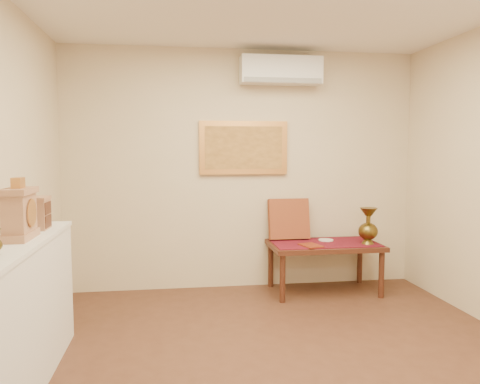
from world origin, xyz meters
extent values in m
plane|color=brown|center=(0.00, 0.00, 0.00)|extent=(4.50, 4.50, 0.00)
cube|color=beige|center=(0.00, 2.25, 1.35)|extent=(4.00, 0.02, 2.70)
cube|color=maroon|center=(0.85, 1.88, 0.55)|extent=(1.14, 0.59, 0.01)
cylinder|color=white|center=(0.90, 1.98, 0.56)|extent=(0.17, 0.17, 0.01)
cube|color=maroon|center=(0.64, 1.71, 0.56)|extent=(0.24, 0.29, 0.01)
cube|color=maroon|center=(0.51, 2.13, 0.79)|extent=(0.46, 0.19, 0.47)
cube|color=silver|center=(-1.82, 0.00, 0.47)|extent=(0.35, 2.00, 0.95)
cube|color=silver|center=(-1.82, 0.00, 0.96)|extent=(0.37, 2.02, 0.03)
cube|color=tan|center=(-1.81, 0.22, 1.00)|extent=(0.16, 0.36, 0.05)
cube|color=tan|center=(-1.81, 0.22, 1.16)|extent=(0.14, 0.30, 0.25)
cylinder|color=beige|center=(-1.73, 0.22, 1.16)|extent=(0.01, 0.17, 0.17)
cylinder|color=#C3823E|center=(-1.73, 0.22, 1.16)|extent=(0.01, 0.19, 0.19)
cube|color=tan|center=(-1.81, 0.22, 1.30)|extent=(0.17, 0.34, 0.04)
cube|color=#C3823E|center=(-1.81, 0.22, 1.35)|extent=(0.06, 0.11, 0.07)
cube|color=tan|center=(-1.80, 0.61, 1.09)|extent=(0.15, 0.20, 0.22)
cube|color=#462115|center=(-1.73, 0.61, 1.04)|extent=(0.01, 0.17, 0.09)
cube|color=#462115|center=(-1.73, 0.61, 1.14)|extent=(0.01, 0.17, 0.09)
cube|color=tan|center=(-1.80, 0.61, 1.21)|extent=(0.16, 0.21, 0.02)
cube|color=#462115|center=(0.85, 1.88, 0.53)|extent=(1.20, 0.70, 0.05)
cylinder|color=#462115|center=(0.31, 1.59, 0.25)|extent=(0.06, 0.06, 0.50)
cylinder|color=#462115|center=(1.39, 1.59, 0.25)|extent=(0.06, 0.06, 0.50)
cylinder|color=#462115|center=(0.31, 2.17, 0.25)|extent=(0.06, 0.06, 0.50)
cylinder|color=#462115|center=(1.39, 2.17, 0.25)|extent=(0.06, 0.06, 0.50)
cube|color=#C3823E|center=(0.00, 2.23, 1.60)|extent=(1.00, 0.05, 0.60)
cube|color=#BD8A41|center=(0.00, 2.20, 1.60)|extent=(0.88, 0.01, 0.48)
cube|color=silver|center=(0.40, 2.12, 2.45)|extent=(0.90, 0.24, 0.30)
cube|color=gray|center=(0.40, 2.00, 2.33)|extent=(0.86, 0.02, 0.05)
camera|label=1|loc=(-0.81, -3.02, 1.56)|focal=35.00mm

